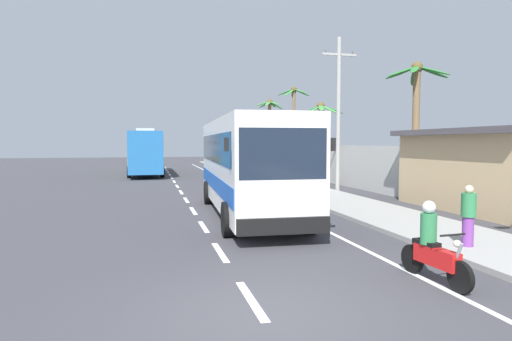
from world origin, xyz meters
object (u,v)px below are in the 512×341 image
object	(u,v)px
motorcycle_trailing	(433,249)
palm_second	(321,127)
coach_bus_far_lane	(146,151)
motorcycle_beside_bus	(245,180)
coach_bus_foreground	(248,162)
utility_pole_mid	(338,112)
palm_farthest	(294,112)
palm_nearest	(416,106)
pedestrian_near_kerb	(468,215)
palm_fourth	(270,122)

from	to	relation	value
motorcycle_trailing	palm_second	world-z (taller)	palm_second
coach_bus_far_lane	motorcycle_beside_bus	xyz separation A→B (m)	(5.64, -14.62, -1.41)
coach_bus_foreground	utility_pole_mid	size ratio (longest dim) A/B	1.29
motorcycle_trailing	palm_farthest	size ratio (longest dim) A/B	0.25
palm_nearest	motorcycle_beside_bus	bearing A→B (deg)	141.86
pedestrian_near_kerb	palm_farthest	distance (m)	28.33
coach_bus_foreground	coach_bus_far_lane	size ratio (longest dim) A/B	0.90
motorcycle_trailing	palm_nearest	size ratio (longest dim) A/B	0.29
palm_nearest	palm_second	world-z (taller)	palm_nearest
coach_bus_far_lane	palm_fourth	world-z (taller)	palm_fourth
coach_bus_far_lane	utility_pole_mid	xyz separation A→B (m)	(10.59, -16.49, 2.44)
utility_pole_mid	palm_second	xyz separation A→B (m)	(0.71, 4.30, -0.71)
pedestrian_near_kerb	palm_second	distance (m)	18.11
motorcycle_beside_bus	palm_nearest	distance (m)	10.03
motorcycle_trailing	palm_nearest	xyz separation A→B (m)	(7.14, 11.32, 3.89)
palm_second	palm_farthest	distance (m)	10.23
palm_farthest	palm_fourth	bearing A→B (deg)	119.82
pedestrian_near_kerb	palm_farthest	world-z (taller)	palm_farthest
palm_second	palm_farthest	size ratio (longest dim) A/B	0.70
palm_nearest	palm_farthest	xyz separation A→B (m)	(-0.09, 18.10, 0.98)
motorcycle_beside_bus	palm_fourth	distance (m)	16.55
pedestrian_near_kerb	palm_farthest	size ratio (longest dim) A/B	0.20
utility_pole_mid	palm_farthest	size ratio (longest dim) A/B	1.11
utility_pole_mid	palm_farthest	bearing A→B (deg)	81.15
pedestrian_near_kerb	palm_fourth	bearing A→B (deg)	3.66
palm_nearest	palm_fourth	bearing A→B (deg)	94.37
pedestrian_near_kerb	motorcycle_beside_bus	bearing A→B (deg)	19.03
palm_fourth	palm_farthest	bearing A→B (deg)	-60.18
palm_fourth	palm_farthest	xyz separation A→B (m)	(1.50, -2.61, 0.84)
pedestrian_near_kerb	utility_pole_mid	world-z (taller)	utility_pole_mid
palm_second	palm_fourth	xyz separation A→B (m)	(0.01, 12.58, 0.89)
motorcycle_trailing	pedestrian_near_kerb	bearing A→B (deg)	38.17
coach_bus_foreground	palm_second	world-z (taller)	palm_second
pedestrian_near_kerb	utility_pole_mid	size ratio (longest dim) A/B	0.18
pedestrian_near_kerb	palm_nearest	world-z (taller)	palm_nearest
palm_farthest	palm_nearest	bearing A→B (deg)	-89.72
motorcycle_beside_bus	pedestrian_near_kerb	xyz separation A→B (m)	(2.49, -15.17, 0.31)
coach_bus_foreground	coach_bus_far_lane	bearing A→B (deg)	99.82
palm_nearest	palm_second	bearing A→B (deg)	101.11
motorcycle_beside_bus	utility_pole_mid	distance (m)	6.55
motorcycle_trailing	palm_fourth	xyz separation A→B (m)	(5.55, 32.04, 4.03)
coach_bus_far_lane	motorcycle_beside_bus	size ratio (longest dim) A/B	6.29
motorcycle_beside_bus	palm_second	world-z (taller)	palm_second
palm_nearest	pedestrian_near_kerb	bearing A→B (deg)	-116.76
pedestrian_near_kerb	motorcycle_trailing	bearing A→B (deg)	137.86
motorcycle_trailing	pedestrian_near_kerb	size ratio (longest dim) A/B	1.26
coach_bus_foreground	palm_fourth	size ratio (longest dim) A/B	1.62
coach_bus_foreground	palm_nearest	xyz separation A→B (m)	(8.94, 2.54, 2.52)
coach_bus_far_lane	palm_farthest	world-z (taller)	palm_farthest
coach_bus_far_lane	motorcycle_trailing	size ratio (longest dim) A/B	6.29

